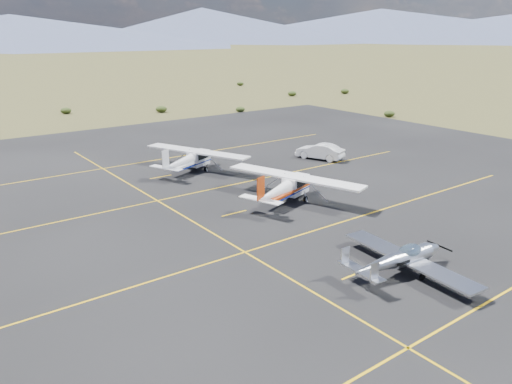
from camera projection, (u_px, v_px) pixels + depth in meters
name	position (u px, v px, depth m)	size (l,w,h in m)	color
ground	(346.00, 238.00, 29.72)	(1600.00, 1600.00, 0.00)	#383D1C
apron	(273.00, 207.00, 35.06)	(72.00, 72.00, 0.02)	black
aircraft_low_wing	(401.00, 259.00, 25.13)	(5.88, 8.18, 1.77)	silver
aircraft_cessna	(287.00, 187.00, 35.46)	(7.42, 10.59, 2.72)	white
aircraft_plain	(190.00, 159.00, 43.21)	(7.45, 10.03, 2.62)	silver
sedan	(320.00, 151.00, 47.73)	(1.60, 4.59, 1.51)	silver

